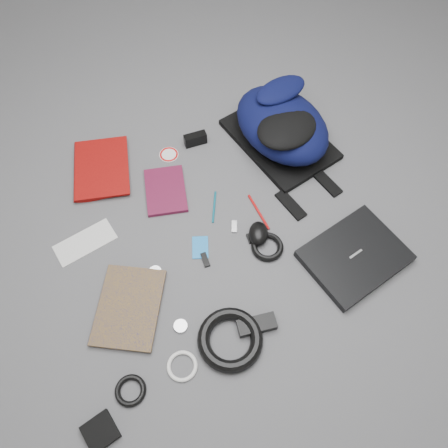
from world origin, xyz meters
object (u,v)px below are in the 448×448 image
object	(u,v)px
laptop	(355,256)
textbook_red	(74,172)
pouch	(100,432)
power_brick	(257,325)
compact_camera	(195,139)
mouse	(258,233)
backpack	(282,125)
comic_book	(99,304)
dvd_case	(166,190)

from	to	relation	value
laptop	textbook_red	bearing A→B (deg)	126.01
laptop	pouch	bearing A→B (deg)	179.60
textbook_red	pouch	distance (m)	0.93
power_brick	pouch	size ratio (longest dim) A/B	1.42
compact_camera	power_brick	xyz separation A→B (m)	(-0.05, -0.78, -0.01)
mouse	pouch	size ratio (longest dim) A/B	1.08
backpack	pouch	xyz separation A→B (m)	(-0.90, -0.80, -0.09)
power_brick	mouse	bearing A→B (deg)	73.10
power_brick	laptop	bearing A→B (deg)	21.02
comic_book	mouse	distance (m)	0.58
comic_book	textbook_red	bearing A→B (deg)	114.09
laptop	compact_camera	bearing A→B (deg)	102.95
textbook_red	mouse	distance (m)	0.75
dvd_case	pouch	bearing A→B (deg)	-108.40
comic_book	mouse	xyz separation A→B (m)	(0.58, 0.06, 0.01)
textbook_red	pouch	size ratio (longest dim) A/B	3.23
laptop	comic_book	distance (m)	0.87
backpack	power_brick	world-z (taller)	backpack
textbook_red	dvd_case	xyz separation A→B (m)	(0.31, -0.20, -0.01)
laptop	compact_camera	size ratio (longest dim) A/B	3.66
dvd_case	textbook_red	bearing A→B (deg)	157.86
laptop	comic_book	bearing A→B (deg)	156.41
dvd_case	power_brick	world-z (taller)	power_brick
backpack	power_brick	bearing A→B (deg)	-134.11
compact_camera	pouch	size ratio (longest dim) A/B	1.03
mouse	pouch	world-z (taller)	mouse
textbook_red	power_brick	bearing A→B (deg)	-50.24
power_brick	pouch	distance (m)	0.54
dvd_case	mouse	size ratio (longest dim) A/B	2.20
textbook_red	comic_book	world-z (taller)	textbook_red
comic_book	dvd_case	size ratio (longest dim) A/B	1.33
laptop	mouse	size ratio (longest dim) A/B	3.47
laptop	power_brick	distance (m)	0.42
textbook_red	comic_book	xyz separation A→B (m)	(-0.02, -0.55, -0.00)
power_brick	dvd_case	bearing A→B (deg)	108.26
backpack	compact_camera	xyz separation A→B (m)	(-0.32, 0.11, -0.07)
power_brick	backpack	bearing A→B (deg)	67.22
backpack	mouse	distance (m)	0.45
textbook_red	mouse	world-z (taller)	mouse
backpack	dvd_case	bearing A→B (deg)	173.84
laptop	pouch	xyz separation A→B (m)	(-0.93, -0.24, -0.01)
mouse	power_brick	bearing A→B (deg)	-92.10
mouse	power_brick	distance (m)	0.32
backpack	dvd_case	distance (m)	0.51
dvd_case	backpack	bearing A→B (deg)	19.56
backpack	laptop	size ratio (longest dim) A/B	1.43
comic_book	dvd_case	world-z (taller)	comic_book
compact_camera	power_brick	size ratio (longest dim) A/B	0.73
backpack	compact_camera	bearing A→B (deg)	146.68
laptop	mouse	xyz separation A→B (m)	(-0.28, 0.19, 0.01)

